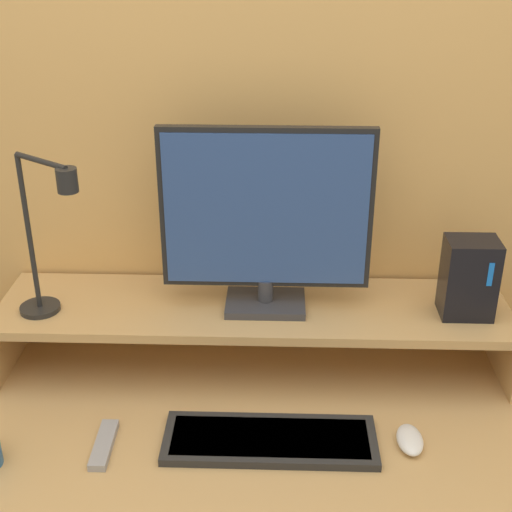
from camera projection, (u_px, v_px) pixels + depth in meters
wall_back at (256, 146)px, 1.72m from camera, size 6.00×0.05×2.50m
desk at (251, 482)px, 1.70m from camera, size 1.22×0.66×0.75m
monitor_shelf at (253, 313)px, 1.71m from camera, size 1.22×0.29×0.17m
monitor at (266, 218)px, 1.59m from camera, size 0.48×0.13×0.44m
desk_lamp at (47, 242)px, 1.56m from camera, size 0.20×0.16×0.39m
router_dock at (469, 278)px, 1.62m from camera, size 0.12×0.09×0.19m
keyboard at (270, 440)px, 1.50m from camera, size 0.45×0.16×0.02m
mouse at (410, 440)px, 1.49m from camera, size 0.05×0.10×0.03m
remote_control at (104, 445)px, 1.49m from camera, size 0.04×0.15×0.02m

